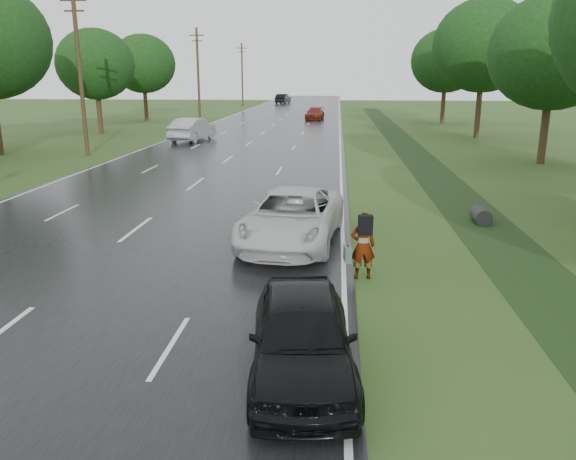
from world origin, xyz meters
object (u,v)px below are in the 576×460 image
(silver_sedan, at_px, (193,129))
(dark_sedan, at_px, (302,335))
(pedestrian, at_px, (362,245))
(white_pickup, at_px, (292,217))

(silver_sedan, bearing_deg, dark_sedan, 116.77)
(pedestrian, height_order, dark_sedan, pedestrian)
(white_pickup, bearing_deg, dark_sedan, -78.03)
(dark_sedan, height_order, silver_sedan, silver_sedan)
(dark_sedan, relative_size, silver_sedan, 0.80)
(white_pickup, relative_size, silver_sedan, 1.07)
(silver_sedan, bearing_deg, pedestrian, 121.40)
(pedestrian, bearing_deg, silver_sedan, -75.01)
(dark_sedan, bearing_deg, silver_sedan, 101.85)
(pedestrian, distance_m, white_pickup, 3.45)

